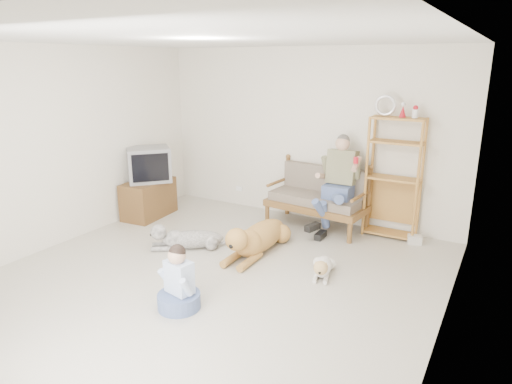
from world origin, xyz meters
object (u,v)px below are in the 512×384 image
Objects in this scene: etagere at (393,177)px; golden_retriever at (256,238)px; loveseat at (318,196)px; tv_stand at (148,199)px.

golden_retriever is (-1.39, -1.51, -0.69)m from etagere.
loveseat reaches higher than golden_retriever.
etagere is at bearing 12.61° from loveseat.
tv_stand is at bearing -154.45° from loveseat.
loveseat is 0.93× the size of golden_retriever.
loveseat reaches higher than tv_stand.
tv_stand is 2.33m from golden_retriever.
loveseat is at bearing 15.18° from tv_stand.
loveseat is 1.44m from golden_retriever.
loveseat is 0.77× the size of etagere.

